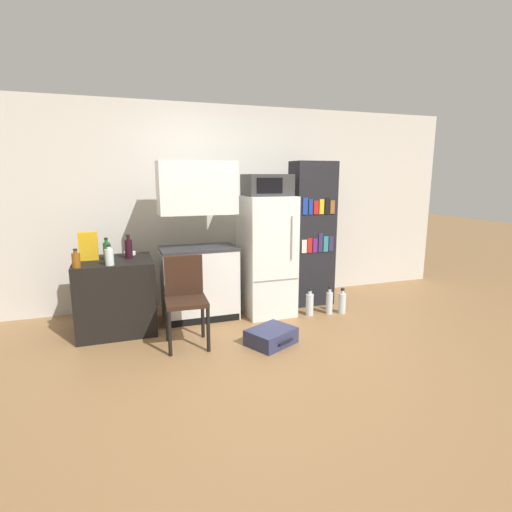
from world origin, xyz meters
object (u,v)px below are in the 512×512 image
object	(u,v)px
bottle_clear_short	(109,257)
water_bottle_back	(329,302)
microwave	(267,185)
chair	(185,292)
bookshelf	(312,234)
suitcase_large_flat	(271,336)
kitchen_hutch	(198,249)
bottle_green_tall	(107,251)
bottle_wine_dark	(129,248)
side_table	(116,295)
cereal_box	(88,246)
refrigerator	(267,255)
water_bottle_middle	(310,304)
bowl	(130,253)
water_bottle_front	(342,303)
bottle_amber_beer	(76,260)

from	to	relation	value
bottle_clear_short	water_bottle_back	size ratio (longest dim) A/B	0.61
microwave	chair	size ratio (longest dim) A/B	0.60
bookshelf	chair	bearing A→B (deg)	-156.46
bottle_clear_short	suitcase_large_flat	distance (m)	1.81
kitchen_hutch	bottle_green_tall	size ratio (longest dim) A/B	7.62
bottle_wine_dark	side_table	bearing A→B (deg)	-172.61
bottle_green_tall	water_bottle_back	bearing A→B (deg)	-6.81
bottle_clear_short	side_table	bearing A→B (deg)	84.14
side_table	cereal_box	size ratio (longest dim) A/B	2.67
kitchen_hutch	refrigerator	size ratio (longest dim) A/B	1.27
kitchen_hutch	water_bottle_back	xyz separation A→B (m)	(1.53, -0.40, -0.69)
kitchen_hutch	water_bottle_middle	distance (m)	1.50
refrigerator	bowl	world-z (taller)	refrigerator
suitcase_large_flat	water_bottle_middle	xyz separation A→B (m)	(0.75, 0.65, 0.06)
side_table	water_bottle_front	size ratio (longest dim) A/B	2.52
bottle_wine_dark	bottle_amber_beer	bearing A→B (deg)	-148.54
microwave	suitcase_large_flat	size ratio (longest dim) A/B	0.94
kitchen_hutch	water_bottle_back	size ratio (longest dim) A/B	5.33
kitchen_hutch	water_bottle_back	world-z (taller)	kitchen_hutch
cereal_box	water_bottle_front	distance (m)	3.01
chair	water_bottle_back	bearing A→B (deg)	12.68
kitchen_hutch	chair	size ratio (longest dim) A/B	2.07
kitchen_hutch	bookshelf	bearing A→B (deg)	2.88
bottle_clear_short	bottle_green_tall	bearing A→B (deg)	95.69
bottle_clear_short	bottle_wine_dark	bearing A→B (deg)	56.47
bookshelf	bowl	bearing A→B (deg)	178.95
bottle_wine_dark	cereal_box	xyz separation A→B (m)	(-0.40, 0.04, 0.04)
bookshelf	refrigerator	bearing A→B (deg)	-167.52
refrigerator	water_bottle_back	distance (m)	0.97
refrigerator	bookshelf	size ratio (longest dim) A/B	0.78
cereal_box	bottle_wine_dark	bearing A→B (deg)	-6.35
suitcase_large_flat	microwave	bearing A→B (deg)	45.59
bottle_amber_beer	bowl	world-z (taller)	bottle_amber_beer
bowl	chair	world-z (taller)	chair
bottle_green_tall	water_bottle_back	size ratio (longest dim) A/B	0.70
bottle_clear_short	bottle_amber_beer	size ratio (longest dim) A/B	1.12
side_table	cereal_box	world-z (taller)	cereal_box
bookshelf	bottle_amber_beer	world-z (taller)	bookshelf
bookshelf	cereal_box	bearing A→B (deg)	-177.52
cereal_box	side_table	bearing A→B (deg)	-15.64
side_table	cereal_box	bearing A→B (deg)	164.36
side_table	suitcase_large_flat	size ratio (longest dim) A/B	1.42
bottle_clear_short	water_bottle_back	distance (m)	2.61
bowl	chair	size ratio (longest dim) A/B	0.15
kitchen_hutch	cereal_box	world-z (taller)	kitchen_hutch
microwave	bottle_green_tall	bearing A→B (deg)	-179.33
kitchen_hutch	water_bottle_back	distance (m)	1.73
bottle_clear_short	suitcase_large_flat	bearing A→B (deg)	-23.10
water_bottle_front	chair	bearing A→B (deg)	-172.24
bowl	water_bottle_middle	size ratio (longest dim) A/B	0.39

